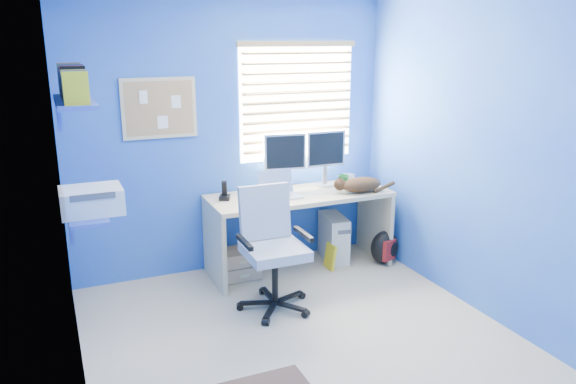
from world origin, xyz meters
name	(u,v)px	position (x,y,z in m)	size (l,w,h in m)	color
floor	(305,342)	(0.00, 0.00, 0.00)	(3.00, 3.20, 0.00)	tan
wall_back	(232,137)	(0.00, 1.60, 1.25)	(3.00, 0.01, 2.50)	blue
wall_front	(471,258)	(0.00, -1.60, 1.25)	(3.00, 0.01, 2.50)	blue
wall_left	(66,200)	(-1.50, 0.00, 1.25)	(0.01, 3.20, 2.50)	blue
wall_right	(482,156)	(1.50, 0.00, 1.25)	(0.01, 3.20, 2.50)	blue
desk	(299,231)	(0.53, 1.26, 0.37)	(1.70, 0.65, 0.74)	#CDB282
laptop	(281,186)	(0.33, 1.20, 0.85)	(0.33, 0.26, 0.22)	silver
monitor_left	(284,162)	(0.45, 1.44, 1.01)	(0.40, 0.12, 0.54)	silver
monitor_right	(325,159)	(0.88, 1.43, 1.01)	(0.40, 0.12, 0.54)	silver
phone	(224,190)	(-0.16, 1.34, 0.82)	(0.09, 0.11, 0.17)	black
mug	(343,180)	(1.06, 1.37, 0.79)	(0.10, 0.09, 0.10)	#15651F
cd_spindle	(349,178)	(1.18, 1.49, 0.78)	(0.13, 0.13, 0.07)	silver
cat	(362,185)	(1.08, 1.08, 0.81)	(0.40, 0.21, 0.14)	black
tower_pc	(334,238)	(0.94, 1.33, 0.23)	(0.19, 0.44, 0.45)	beige
drawer_boxes	(239,263)	(-0.06, 1.28, 0.14)	(0.35, 0.28, 0.27)	tan
yellow_book	(330,257)	(0.80, 1.13, 0.12)	(0.03, 0.17, 0.24)	yellow
backpack	(384,247)	(1.34, 1.03, 0.17)	(0.28, 0.21, 0.33)	black
office_chair	(273,264)	(0.00, 0.62, 0.37)	(0.58, 0.58, 0.98)	black
window_blinds	(298,102)	(0.65, 1.57, 1.55)	(1.15, 0.05, 1.10)	white
corkboard	(159,108)	(-0.65, 1.58, 1.55)	(0.64, 0.02, 0.52)	#CDB282
wall_shelves	(81,144)	(-1.35, 0.75, 1.43)	(0.42, 0.90, 1.05)	#354CB5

